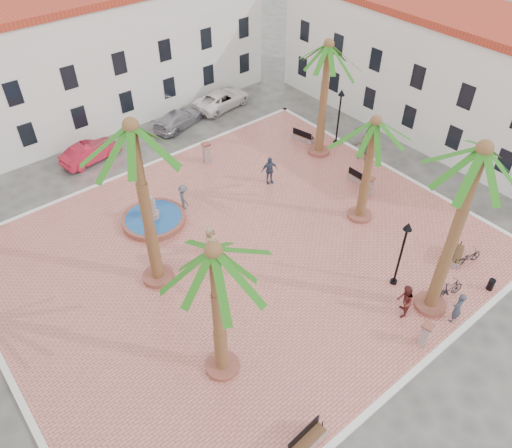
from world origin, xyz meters
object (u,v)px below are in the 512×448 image
at_px(palm_s, 477,169).
at_px(cyclist_b, 405,301).
at_px(palm_e, 374,134).
at_px(bollard_e, 369,186).
at_px(fountain, 154,218).
at_px(pedestrian_east, 364,147).
at_px(cyclist_a, 458,308).
at_px(litter_bin, 491,284).
at_px(bench_se, 457,255).
at_px(lamppost_e, 340,108).
at_px(pedestrian_north, 184,197).
at_px(pedestrian_fountain_b, 269,170).
at_px(car_silver, 178,119).
at_px(bollard_n, 206,152).
at_px(bench_e, 359,179).
at_px(bicycle_b, 449,289).
at_px(bicycle_a, 469,257).
at_px(bench_s, 307,442).
at_px(lamppost_s, 404,244).
at_px(bollard_se, 425,334).
at_px(palm_nw, 134,146).
at_px(car_red, 90,152).
at_px(car_white, 222,99).
at_px(pedestrian_fountain_a, 211,241).
at_px(palm_sw, 215,267).
at_px(bench_ne, 303,137).
at_px(palm_ne, 328,58).

distance_m(palm_s, cyclist_b, 7.56).
height_order(palm_e, bollard_e, palm_e).
relative_size(fountain, pedestrian_east, 2.04).
bearing_deg(cyclist_a, pedestrian_east, -123.37).
bearing_deg(litter_bin, bench_se, 76.22).
relative_size(lamppost_e, pedestrian_north, 2.51).
xyz_separation_m(cyclist_a, pedestrian_fountain_b, (0.42, 14.45, 0.04)).
xyz_separation_m(pedestrian_east, car_silver, (-7.52, 12.23, -0.43)).
distance_m(palm_s, bollard_e, 12.06).
height_order(bollard_n, cyclist_a, cyclist_a).
xyz_separation_m(palm_e, bench_e, (2.66, 2.45, -5.51)).
bearing_deg(bicycle_b, bicycle_a, -61.83).
relative_size(bench_s, bicycle_b, 1.05).
relative_size(cyclist_a, bicycle_a, 1.17).
bearing_deg(litter_bin, bench_e, 80.25).
distance_m(palm_s, car_silver, 24.73).
relative_size(lamppost_s, lamppost_e, 0.98).
relative_size(fountain, bench_e, 2.25).
xyz_separation_m(palm_s, bicycle_b, (1.21, -0.16, -7.81)).
height_order(bench_se, bollard_se, bollard_se).
bearing_deg(palm_nw, car_red, 80.18).
bearing_deg(bicycle_b, pedestrian_fountain_b, 17.01).
xyz_separation_m(bollard_se, bicycle_a, (6.34, 1.73, -0.29)).
relative_size(pedestrian_north, pedestrian_east, 0.91).
height_order(fountain, car_white, fountain).
xyz_separation_m(palm_e, car_white, (1.99, 16.91, -5.21)).
xyz_separation_m(palm_nw, car_white, (14.15, 13.60, -7.66)).
bearing_deg(car_silver, bench_se, 172.82).
distance_m(bicycle_b, pedestrian_fountain_a, 12.70).
bearing_deg(fountain, bicycle_a, -50.15).
relative_size(palm_sw, cyclist_a, 4.10).
bearing_deg(bicycle_b, car_silver, 17.09).
relative_size(fountain, palm_e, 0.56).
bearing_deg(pedestrian_fountain_a, palm_e, -36.44).
xyz_separation_m(bench_se, cyclist_a, (-3.83, -2.40, 0.68)).
xyz_separation_m(palm_nw, bollard_e, (14.20, -2.21, -7.53)).
height_order(palm_nw, bollard_e, palm_nw).
relative_size(bollard_n, car_white, 0.29).
bearing_deg(litter_bin, pedestrian_north, 118.79).
height_order(pedestrian_north, pedestrian_east, pedestrian_east).
bearing_deg(pedestrian_fountain_b, bollard_e, -35.28).
height_order(bench_ne, pedestrian_north, pedestrian_north).
bearing_deg(car_red, litter_bin, -165.74).
height_order(bench_se, pedestrian_fountain_b, pedestrian_fountain_b).
height_order(bicycle_a, pedestrian_east, pedestrian_east).
bearing_deg(car_silver, car_white, -101.37).
bearing_deg(pedestrian_fountain_a, fountain, 86.03).
height_order(palm_nw, bench_e, palm_nw).
height_order(palm_sw, car_white, palm_sw).
bearing_deg(pedestrian_fountain_b, palm_ne, 22.42).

